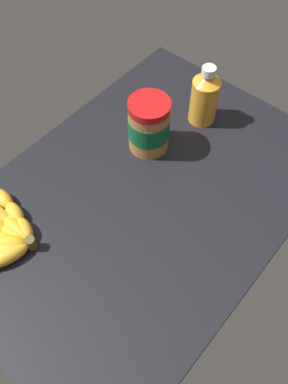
{
  "coord_description": "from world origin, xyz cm",
  "views": [
    {
      "loc": [
        37.45,
        32.31,
        74.03
      ],
      "look_at": [
        1.54,
        1.82,
        4.61
      ],
      "focal_mm": 38.77,
      "sensor_mm": 36.0,
      "label": 1
    }
  ],
  "objects": [
    {
      "name": "peanut_butter_jar",
      "position": [
        -11.74,
        -8.02,
        6.58
      ],
      "size": [
        9.34,
        9.34,
        13.3
      ],
      "color": "#B27238",
      "rests_on": "ground_plane"
    },
    {
      "name": "honey_bottle",
      "position": [
        -26.7,
        -3.68,
        6.97
      ],
      "size": [
        6.53,
        6.53,
        15.37
      ],
      "color": "orange",
      "rests_on": "ground_plane"
    },
    {
      "name": "ground_plane",
      "position": [
        0.0,
        0.0,
        -1.66
      ],
      "size": [
        83.74,
        57.65,
        3.32
      ],
      "primitive_type": "cube",
      "color": "black"
    }
  ]
}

